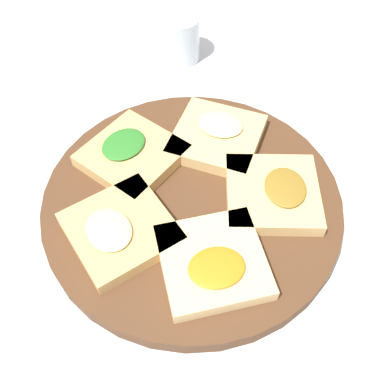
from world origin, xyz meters
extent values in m
plane|color=silver|center=(0.00, 0.00, 0.00)|extent=(3.00, 3.00, 0.00)
cylinder|color=#51331E|center=(0.00, 0.00, 0.01)|extent=(0.42, 0.42, 0.03)
cube|color=tan|center=(0.02, -0.11, 0.04)|extent=(0.15, 0.14, 0.02)
ellipsoid|color=#2D7A28|center=(0.02, -0.13, 0.05)|extent=(0.08, 0.07, 0.01)
cube|color=tan|center=(0.11, -0.02, 0.04)|extent=(0.14, 0.14, 0.02)
ellipsoid|color=beige|center=(0.13, -0.02, 0.05)|extent=(0.07, 0.08, 0.01)
cube|color=#E5C689|center=(0.05, 0.10, 0.04)|extent=(0.17, 0.17, 0.02)
ellipsoid|color=orange|center=(0.06, 0.11, 0.05)|extent=(0.09, 0.08, 0.01)
cube|color=#DBB775|center=(-0.08, 0.08, 0.04)|extent=(0.18, 0.18, 0.02)
ellipsoid|color=olive|center=(-0.09, 0.09, 0.05)|extent=(0.09, 0.09, 0.01)
cube|color=#DBB775|center=(-0.10, -0.05, 0.04)|extent=(0.17, 0.17, 0.02)
ellipsoid|color=beige|center=(-0.11, -0.06, 0.05)|extent=(0.08, 0.09, 0.01)
cylinder|color=silver|center=(-0.22, -0.27, 0.04)|extent=(0.07, 0.07, 0.09)
cube|color=white|center=(-0.03, -0.38, 0.00)|extent=(0.13, 0.11, 0.00)
camera|label=1|loc=(0.25, 0.27, 0.53)|focal=42.00mm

